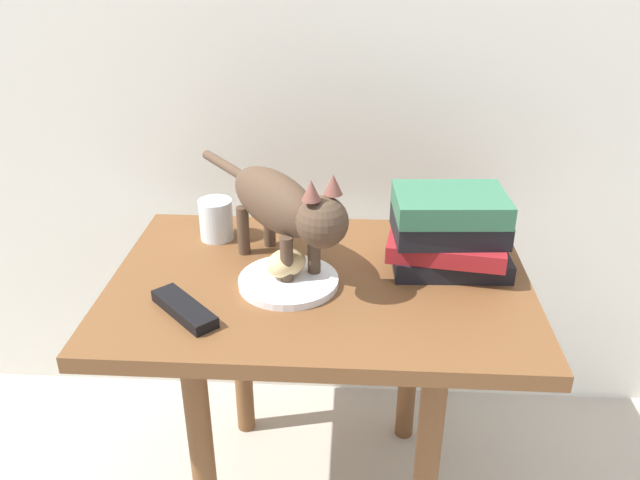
{
  "coord_description": "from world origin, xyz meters",
  "views": [
    {
      "loc": [
        0.06,
        -1.04,
        1.17
      ],
      "look_at": [
        0.0,
        0.0,
        0.64
      ],
      "focal_mm": 35.99,
      "sensor_mm": 36.0,
      "label": 1
    }
  ],
  "objects_px": {
    "bread_roll": "(286,263)",
    "book_stack": "(449,232)",
    "candle_jar": "(216,221)",
    "tv_remote": "(184,309)",
    "plate": "(289,281)",
    "side_table": "(320,316)",
    "cat": "(283,206)"
  },
  "relations": [
    {
      "from": "side_table",
      "to": "tv_remote",
      "type": "relative_size",
      "value": 5.2
    },
    {
      "from": "cat",
      "to": "side_table",
      "type": "bearing_deg",
      "value": -22.75
    },
    {
      "from": "side_table",
      "to": "plate",
      "type": "height_order",
      "value": "plate"
    },
    {
      "from": "candle_jar",
      "to": "plate",
      "type": "bearing_deg",
      "value": -47.23
    },
    {
      "from": "plate",
      "to": "tv_remote",
      "type": "bearing_deg",
      "value": -147.33
    },
    {
      "from": "side_table",
      "to": "book_stack",
      "type": "bearing_deg",
      "value": 12.5
    },
    {
      "from": "cat",
      "to": "book_stack",
      "type": "relative_size",
      "value": 1.64
    },
    {
      "from": "bread_roll",
      "to": "candle_jar",
      "type": "bearing_deg",
      "value": 133.91
    },
    {
      "from": "side_table",
      "to": "cat",
      "type": "bearing_deg",
      "value": 157.25
    },
    {
      "from": "plate",
      "to": "cat",
      "type": "bearing_deg",
      "value": 102.48
    },
    {
      "from": "book_stack",
      "to": "tv_remote",
      "type": "xyz_separation_m",
      "value": [
        -0.46,
        -0.19,
        -0.07
      ]
    },
    {
      "from": "candle_jar",
      "to": "tv_remote",
      "type": "height_order",
      "value": "candle_jar"
    },
    {
      "from": "side_table",
      "to": "book_stack",
      "type": "distance_m",
      "value": 0.29
    },
    {
      "from": "tv_remote",
      "to": "bread_roll",
      "type": "bearing_deg",
      "value": 81.88
    },
    {
      "from": "cat",
      "to": "tv_remote",
      "type": "xyz_separation_m",
      "value": [
        -0.15,
        -0.16,
        -0.12
      ]
    },
    {
      "from": "bread_roll",
      "to": "cat",
      "type": "relative_size",
      "value": 0.2
    },
    {
      "from": "side_table",
      "to": "candle_jar",
      "type": "height_order",
      "value": "candle_jar"
    },
    {
      "from": "candle_jar",
      "to": "tv_remote",
      "type": "relative_size",
      "value": 0.57
    },
    {
      "from": "bread_roll",
      "to": "tv_remote",
      "type": "relative_size",
      "value": 0.53
    },
    {
      "from": "side_table",
      "to": "tv_remote",
      "type": "height_order",
      "value": "tv_remote"
    },
    {
      "from": "cat",
      "to": "tv_remote",
      "type": "relative_size",
      "value": 2.61
    },
    {
      "from": "bread_roll",
      "to": "book_stack",
      "type": "distance_m",
      "value": 0.31
    },
    {
      "from": "plate",
      "to": "bread_roll",
      "type": "xyz_separation_m",
      "value": [
        -0.0,
        0.01,
        0.03
      ]
    },
    {
      "from": "plate",
      "to": "book_stack",
      "type": "bearing_deg",
      "value": 15.09
    },
    {
      "from": "side_table",
      "to": "cat",
      "type": "relative_size",
      "value": 2.0
    },
    {
      "from": "side_table",
      "to": "book_stack",
      "type": "xyz_separation_m",
      "value": [
        0.24,
        0.05,
        0.16
      ]
    },
    {
      "from": "plate",
      "to": "tv_remote",
      "type": "xyz_separation_m",
      "value": [
        -0.17,
        -0.11,
        0.0
      ]
    },
    {
      "from": "candle_jar",
      "to": "cat",
      "type": "bearing_deg",
      "value": -39.11
    },
    {
      "from": "cat",
      "to": "bread_roll",
      "type": "bearing_deg",
      "value": -80.11
    },
    {
      "from": "book_stack",
      "to": "candle_jar",
      "type": "distance_m",
      "value": 0.48
    },
    {
      "from": "plate",
      "to": "side_table",
      "type": "bearing_deg",
      "value": 25.26
    },
    {
      "from": "plate",
      "to": "book_stack",
      "type": "relative_size",
      "value": 0.77
    }
  ]
}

